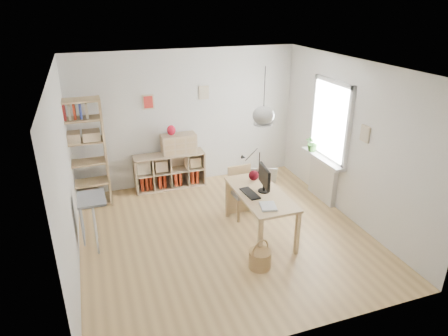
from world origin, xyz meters
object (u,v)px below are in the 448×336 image
object	(u,v)px
desk	(260,198)
monitor	(264,178)
drawer_chest	(179,144)
cube_shelf	(168,173)
storage_chest	(262,194)
tall_bookshelf	(82,150)
chair	(242,188)

from	to	relation	value
desk	monitor	world-z (taller)	monitor
drawer_chest	monitor	bearing A→B (deg)	-68.90
drawer_chest	cube_shelf	bearing A→B (deg)	169.42
monitor	drawer_chest	xyz separation A→B (m)	(-0.86, 2.17, -0.07)
storage_chest	desk	bearing A→B (deg)	-98.11
desk	tall_bookshelf	world-z (taller)	tall_bookshelf
cube_shelf	storage_chest	distance (m)	2.00
storage_chest	monitor	size ratio (longest dim) A/B	1.76
monitor	drawer_chest	world-z (taller)	monitor
chair	storage_chest	distance (m)	0.60
desk	chair	distance (m)	0.71
cube_shelf	chair	distance (m)	1.84
tall_bookshelf	chair	bearing A→B (deg)	-26.07
tall_bookshelf	monitor	xyz separation A→B (m)	(2.66, -1.93, -0.10)
drawer_chest	storage_chest	bearing A→B (deg)	-46.64
storage_chest	drawer_chest	size ratio (longest dim) A/B	1.24
monitor	drawer_chest	distance (m)	2.33
chair	drawer_chest	size ratio (longest dim) A/B	1.30
storage_chest	monitor	xyz separation A→B (m)	(-0.39, -0.87, 0.77)
desk	cube_shelf	bearing A→B (deg)	114.61
tall_bookshelf	storage_chest	size ratio (longest dim) A/B	2.37
tall_bookshelf	storage_chest	bearing A→B (deg)	-19.17
storage_chest	tall_bookshelf	bearing A→B (deg)	179.89
tall_bookshelf	chair	xyz separation A→B (m)	(2.56, -1.25, -0.58)
chair	storage_chest	xyz separation A→B (m)	(0.48, 0.20, -0.29)
monitor	tall_bookshelf	bearing A→B (deg)	151.52
chair	drawer_chest	xyz separation A→B (m)	(-0.77, 1.49, 0.41)
tall_bookshelf	drawer_chest	bearing A→B (deg)	7.61
chair	cube_shelf	bearing A→B (deg)	119.14
monitor	desk	bearing A→B (deg)	-155.36
cube_shelf	monitor	xyz separation A→B (m)	(1.09, -2.21, 0.69)
monitor	drawer_chest	size ratio (longest dim) A/B	0.71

